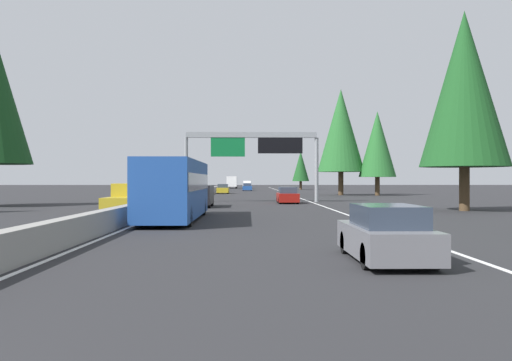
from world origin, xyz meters
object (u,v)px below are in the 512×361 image
(minivan_mid_center, at_px, (199,195))
(box_truck_far_right, at_px, (232,182))
(conifer_right_near, at_px, (464,89))
(sedan_mid_right, at_px, (386,235))
(conifer_right_mid, at_px, (377,144))
(sedan_near_center, at_px, (223,189))
(bus_distant_b, at_px, (176,187))
(sedan_near_right, at_px, (288,196))
(pickup_distant_a, at_px, (247,185))
(conifer_right_far, at_px, (341,131))
(oncoming_near, at_px, (126,197))
(conifer_right_distant, at_px, (301,166))
(oncoming_far, at_px, (171,189))
(sedan_mid_left, at_px, (247,187))
(sign_gantry_overhead, at_px, (253,147))

(minivan_mid_center, bearing_deg, box_truck_far_right, 0.06)
(box_truck_far_right, relative_size, conifer_right_near, 0.62)
(sedan_mid_right, distance_m, minivan_mid_center, 29.28)
(sedan_mid_right, xyz_separation_m, conifer_right_mid, (59.09, -13.92, 6.24))
(sedan_mid_right, distance_m, sedan_near_center, 69.98)
(bus_distant_b, distance_m, sedan_near_right, 21.83)
(pickup_distant_a, distance_m, conifer_right_far, 57.62)
(sedan_mid_right, relative_size, bus_distant_b, 0.38)
(pickup_distant_a, relative_size, conifer_right_mid, 0.49)
(sedan_near_right, height_order, conifer_right_far, conifer_right_far)
(sedan_mid_right, xyz_separation_m, bus_distant_b, (14.43, 7.39, 1.03))
(sedan_near_right, bearing_deg, conifer_right_far, -19.77)
(oncoming_near, bearing_deg, sedan_mid_right, 27.08)
(pickup_distant_a, height_order, conifer_right_far, conifer_right_far)
(pickup_distant_a, relative_size, oncoming_near, 1.00)
(conifer_right_mid, bearing_deg, pickup_distant_a, 17.19)
(oncoming_near, bearing_deg, conifer_right_mid, 143.99)
(bus_distant_b, relative_size, conifer_right_distant, 1.39)
(oncoming_far, distance_m, conifer_right_near, 55.43)
(sedan_mid_right, bearing_deg, sedan_near_right, -0.00)
(bus_distant_b, bearing_deg, oncoming_far, 8.30)
(conifer_right_near, bearing_deg, sedan_near_right, 42.59)
(conifer_right_far, bearing_deg, oncoming_near, 150.31)
(sedan_near_right, bearing_deg, sedan_near_center, 12.06)
(minivan_mid_center, relative_size, pickup_distant_a, 0.89)
(pickup_distant_a, bearing_deg, minivan_mid_center, 177.65)
(bus_distant_b, xyz_separation_m, pickup_distant_a, (101.81, -3.63, -0.80))
(sedan_mid_left, bearing_deg, conifer_right_mid, -151.01)
(sedan_mid_right, bearing_deg, pickup_distant_a, 1.85)
(sedan_mid_left, relative_size, conifer_right_far, 0.30)
(oncoming_far, bearing_deg, sign_gantry_overhead, 20.47)
(sedan_near_center, relative_size, conifer_right_near, 0.32)
(sedan_mid_right, distance_m, bus_distant_b, 16.25)
(box_truck_far_right, xyz_separation_m, oncoming_far, (-49.05, 8.13, -0.93))
(sedan_near_right, distance_m, oncoming_far, 39.01)
(minivan_mid_center, distance_m, conifer_right_distant, 76.13)
(sedan_mid_left, relative_size, conifer_right_near, 0.32)
(sign_gantry_overhead, bearing_deg, pickup_distant_a, 0.49)
(sedan_near_right, xyz_separation_m, oncoming_near, (-11.51, 11.99, 0.23))
(conifer_right_near, bearing_deg, bus_distant_b, 114.19)
(conifer_right_mid, bearing_deg, oncoming_near, 143.99)
(box_truck_far_right, relative_size, sedan_near_right, 1.93)
(sedan_mid_right, relative_size, sedan_mid_left, 1.00)
(bus_distant_b, xyz_separation_m, conifer_right_mid, (44.66, -21.31, 5.21))
(box_truck_far_right, height_order, oncoming_far, box_truck_far_right)
(sedan_near_center, distance_m, conifer_right_far, 20.60)
(box_truck_far_right, distance_m, conifer_right_mid, 64.54)
(oncoming_far, relative_size, conifer_right_mid, 0.39)
(sedan_near_center, xyz_separation_m, oncoming_far, (1.12, 8.19, 0.00))
(sedan_near_center, distance_m, sedan_mid_left, 21.59)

